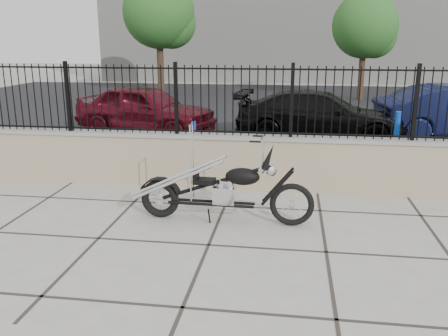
% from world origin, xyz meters
% --- Properties ---
extents(ground_plane, '(90.00, 90.00, 0.00)m').
position_xyz_m(ground_plane, '(0.00, 0.00, 0.00)').
color(ground_plane, '#99968E').
rests_on(ground_plane, ground).
extents(parking_lot, '(30.00, 30.00, 0.00)m').
position_xyz_m(parking_lot, '(0.00, 12.50, 0.00)').
color(parking_lot, black).
rests_on(parking_lot, ground).
extents(retaining_wall, '(14.00, 0.36, 0.96)m').
position_xyz_m(retaining_wall, '(0.00, 2.50, 0.48)').
color(retaining_wall, gray).
rests_on(retaining_wall, ground_plane).
extents(iron_fence, '(14.00, 0.08, 1.20)m').
position_xyz_m(iron_fence, '(0.00, 2.50, 1.56)').
color(iron_fence, black).
rests_on(iron_fence, retaining_wall).
extents(background_building, '(22.00, 6.00, 8.00)m').
position_xyz_m(background_building, '(0.00, 26.50, 4.00)').
color(background_building, beige).
rests_on(background_building, ground_plane).
extents(chopper_motorcycle, '(2.44, 0.51, 1.46)m').
position_xyz_m(chopper_motorcycle, '(0.04, 0.86, 0.73)').
color(chopper_motorcycle, black).
rests_on(chopper_motorcycle, ground_plane).
extents(car_red, '(4.29, 2.59, 1.37)m').
position_xyz_m(car_red, '(-3.07, 7.23, 0.68)').
color(car_red, '#4C0A15').
rests_on(car_red, parking_lot).
extents(car_black, '(4.57, 2.22, 1.28)m').
position_xyz_m(car_black, '(1.74, 7.02, 0.64)').
color(car_black, black).
rests_on(car_black, parking_lot).
extents(bollard_a, '(0.14, 0.14, 0.89)m').
position_xyz_m(bollard_a, '(-1.06, 4.23, 0.44)').
color(bollard_a, '#0E1ED5').
rests_on(bollard_a, ground_plane).
extents(bollard_b, '(0.15, 0.15, 1.12)m').
position_xyz_m(bollard_b, '(3.23, 4.70, 0.56)').
color(bollard_b, '#0E1DD3').
rests_on(bollard_b, ground_plane).
extents(tree_left, '(3.33, 3.33, 5.62)m').
position_xyz_m(tree_left, '(-5.29, 16.88, 3.94)').
color(tree_left, '#382619').
rests_on(tree_left, ground_plane).
extents(tree_right, '(2.77, 2.77, 4.67)m').
position_xyz_m(tree_right, '(3.96, 16.07, 3.27)').
color(tree_right, '#382619').
rests_on(tree_right, ground_plane).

